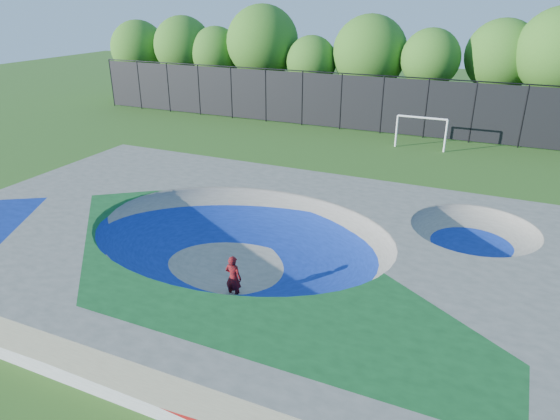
{
  "coord_description": "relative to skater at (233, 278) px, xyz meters",
  "views": [
    {
      "loc": [
        7.71,
        -13.72,
        8.92
      ],
      "look_at": [
        0.24,
        3.0,
        1.1
      ],
      "focal_mm": 32.0,
      "sensor_mm": 36.0,
      "label": 1
    }
  ],
  "objects": [
    {
      "name": "skater",
      "position": [
        0.0,
        0.0,
        0.0
      ],
      "size": [
        0.57,
        0.38,
        1.53
      ],
      "primitive_type": "imported",
      "rotation": [
        0.0,
        0.0,
        3.12
      ],
      "color": "#B30E11",
      "rests_on": "ground"
    },
    {
      "name": "skateboard",
      "position": [
        0.0,
        -0.0,
        -0.74
      ],
      "size": [
        0.8,
        0.32,
        0.05
      ],
      "primitive_type": "cube",
      "rotation": [
        0.0,
        0.0,
        -0.13
      ],
      "color": "black",
      "rests_on": "ground"
    },
    {
      "name": "treeline",
      "position": [
        -1.68,
        27.39,
        4.28
      ],
      "size": [
        52.43,
        7.11,
        8.53
      ],
      "color": "#493624",
      "rests_on": "ground"
    },
    {
      "name": "skate_deck",
      "position": [
        -0.8,
        1.87,
        -0.02
      ],
      "size": [
        22.0,
        14.0,
        1.5
      ],
      "primitive_type": "cube",
      "color": "gray",
      "rests_on": "ground"
    },
    {
      "name": "fence",
      "position": [
        -0.8,
        22.87,
        1.33
      ],
      "size": [
        48.09,
        0.09,
        4.04
      ],
      "color": "black",
      "rests_on": "ground"
    },
    {
      "name": "soccer_goal",
      "position": [
        2.45,
        19.89,
        0.68
      ],
      "size": [
        3.16,
        0.12,
        2.09
      ],
      "color": "white",
      "rests_on": "ground"
    },
    {
      "name": "ground",
      "position": [
        -0.8,
        1.87,
        -0.77
      ],
      "size": [
        120.0,
        120.0,
        0.0
      ],
      "primitive_type": "plane",
      "color": "#2A5718",
      "rests_on": "ground"
    }
  ]
}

